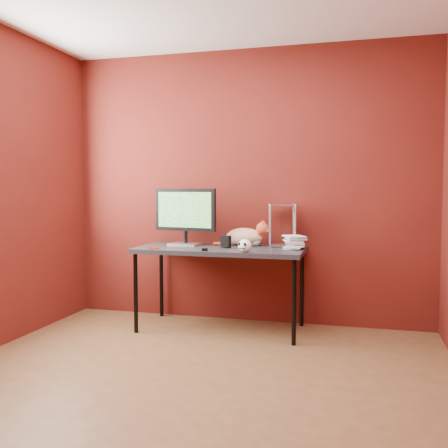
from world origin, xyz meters
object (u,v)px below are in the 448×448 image
(desk, at_px, (221,253))
(speaker, at_px, (226,242))
(skull_mug, at_px, (245,246))
(book_stack, at_px, (286,176))
(cat, at_px, (245,237))
(monitor, at_px, (185,214))

(desk, height_order, speaker, speaker)
(skull_mug, bearing_deg, speaker, 145.83)
(desk, relative_size, book_stack, 1.17)
(desk, xyz_separation_m, book_stack, (0.58, 0.07, 0.69))
(skull_mug, bearing_deg, book_stack, 65.95)
(cat, bearing_deg, book_stack, -10.48)
(speaker, bearing_deg, cat, 69.48)
(cat, bearing_deg, desk, -124.02)
(desk, relative_size, monitor, 2.46)
(desk, relative_size, speaker, 13.74)
(skull_mug, relative_size, book_stack, 0.09)
(speaker, bearing_deg, book_stack, 18.29)
(monitor, relative_size, cat, 1.17)
(book_stack, bearing_deg, monitor, 179.59)
(monitor, xyz_separation_m, cat, (0.54, 0.12, -0.21))
(monitor, xyz_separation_m, skull_mug, (0.65, -0.37, -0.24))
(skull_mug, distance_m, book_stack, 0.75)
(speaker, relative_size, book_stack, 0.08)
(monitor, distance_m, skull_mug, 0.79)
(book_stack, bearing_deg, desk, -172.96)
(monitor, bearing_deg, speaker, -5.89)
(monitor, distance_m, cat, 0.59)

